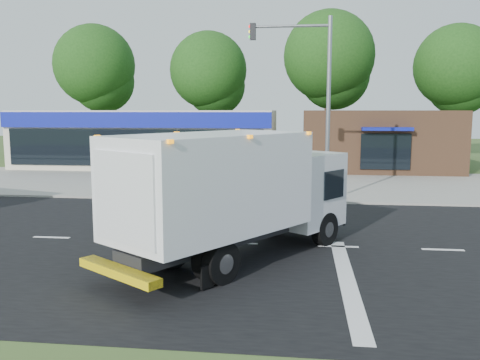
% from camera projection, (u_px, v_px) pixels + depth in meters
% --- Properties ---
extents(ground, '(120.00, 120.00, 0.00)m').
position_uv_depth(ground, '(238.00, 244.00, 15.46)').
color(ground, '#385123').
rests_on(ground, ground).
extents(road_asphalt, '(60.00, 14.00, 0.02)m').
position_uv_depth(road_asphalt, '(238.00, 244.00, 15.46)').
color(road_asphalt, black).
rests_on(road_asphalt, ground).
extents(sidewalk, '(60.00, 2.40, 0.12)m').
position_uv_depth(sidewalk, '(260.00, 197.00, 23.51)').
color(sidewalk, gray).
rests_on(sidewalk, ground).
extents(parking_apron, '(60.00, 9.00, 0.02)m').
position_uv_depth(parking_apron, '(268.00, 180.00, 29.22)').
color(parking_apron, gray).
rests_on(parking_apron, ground).
extents(lane_markings, '(55.20, 7.00, 0.01)m').
position_uv_depth(lane_markings, '(281.00, 257.00, 13.97)').
color(lane_markings, silver).
rests_on(lane_markings, road_asphalt).
extents(ems_box_truck, '(6.45, 7.80, 3.47)m').
position_uv_depth(ems_box_truck, '(234.00, 187.00, 13.50)').
color(ems_box_truck, black).
rests_on(ems_box_truck, ground).
extents(emergency_worker, '(0.69, 0.76, 1.85)m').
position_uv_depth(emergency_worker, '(130.00, 213.00, 15.55)').
color(emergency_worker, tan).
rests_on(emergency_worker, ground).
extents(retail_strip_mall, '(18.00, 6.20, 4.00)m').
position_uv_depth(retail_strip_mall, '(147.00, 139.00, 35.85)').
color(retail_strip_mall, beige).
rests_on(retail_strip_mall, ground).
extents(brown_storefront, '(10.00, 6.70, 4.00)m').
position_uv_depth(brown_storefront, '(378.00, 141.00, 34.00)').
color(brown_storefront, '#382316').
rests_on(brown_storefront, ground).
extents(traffic_signal_pole, '(3.51, 0.25, 8.00)m').
position_uv_depth(traffic_signal_pole, '(314.00, 89.00, 21.97)').
color(traffic_signal_pole, gray).
rests_on(traffic_signal_pole, ground).
extents(background_trees, '(36.77, 7.39, 12.10)m').
position_uv_depth(background_trees, '(270.00, 69.00, 42.24)').
color(background_trees, '#332114').
rests_on(background_trees, ground).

